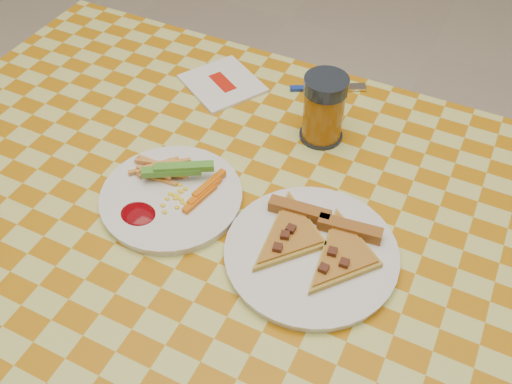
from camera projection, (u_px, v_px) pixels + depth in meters
table at (242, 258)px, 0.91m from camera, size 1.28×0.88×0.76m
plate_left at (172, 198)px, 0.88m from camera, size 0.26×0.26×0.01m
plate_right at (311, 254)px, 0.81m from camera, size 0.29×0.29×0.01m
fries_veggies at (171, 183)px, 0.88m from camera, size 0.17×0.15×0.04m
pizza_slices at (317, 242)px, 0.81m from camera, size 0.21×0.19×0.02m
drink_glass at (324, 109)px, 0.95m from camera, size 0.08×0.08×0.12m
napkin at (223, 84)px, 1.09m from camera, size 0.18×0.18×0.01m
fork at (329, 88)px, 1.08m from camera, size 0.13×0.08×0.01m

